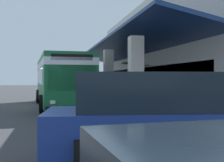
{
  "coord_description": "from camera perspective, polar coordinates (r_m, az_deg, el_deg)",
  "views": [
    {
      "loc": [
        20.14,
        0.5,
        1.85
      ],
      "look_at": [
        2.08,
        4.23,
        1.67
      ],
      "focal_mm": 47.33,
      "sensor_mm": 36.0,
      "label": 1
    }
  ],
  "objects": [
    {
      "name": "ground",
      "position": [
        21.57,
        8.76,
        -4.35
      ],
      "size": [
        120.0,
        120.0,
        0.0
      ],
      "primitive_type": "plane",
      "color": "#38383A"
    },
    {
      "name": "curb_strip",
      "position": [
        21.08,
        -1.95,
        -4.3
      ],
      "size": [
        28.64,
        0.5,
        0.12
      ],
      "primitive_type": "cube",
      "color": "#9E998E",
      "rests_on": "ground"
    },
    {
      "name": "plaza_building",
      "position": [
        24.59,
        20.82,
        4.51
      ],
      "size": [
        24.16,
        17.12,
        7.1
      ],
      "color": "beige",
      "rests_on": "ground"
    },
    {
      "name": "transit_bus",
      "position": [
        19.28,
        -9.98,
        0.57
      ],
      "size": [
        11.36,
        3.34,
        3.34
      ],
      "color": "#196638",
      "rests_on": "ground"
    },
    {
      "name": "parked_suv_blue",
      "position": [
        6.45,
        8.73,
        -6.87
      ],
      "size": [
        3.11,
        5.01,
        1.97
      ],
      "color": "navy",
      "rests_on": "ground"
    },
    {
      "name": "potted_palm",
      "position": [
        18.02,
        4.67,
        -3.22
      ],
      "size": [
        1.94,
        1.98,
        2.85
      ],
      "color": "#4C4742",
      "rests_on": "ground"
    }
  ]
}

